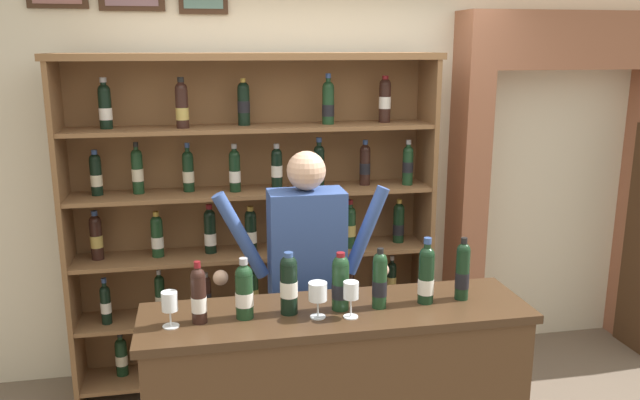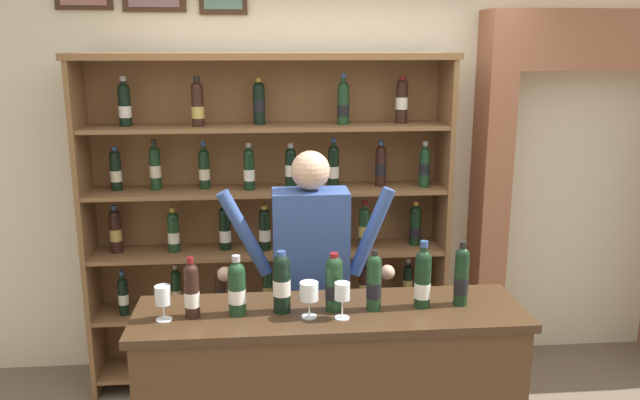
% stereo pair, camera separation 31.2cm
% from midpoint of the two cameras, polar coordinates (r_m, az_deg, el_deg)
% --- Properties ---
extents(back_wall, '(12.00, 0.19, 3.45)m').
position_cam_midpoint_polar(back_wall, '(4.32, 2.27, 7.66)').
color(back_wall, beige).
rests_on(back_wall, ground).
extents(wine_shelf, '(2.30, 0.37, 2.13)m').
position_cam_midpoint_polar(wine_shelf, '(4.05, -2.41, -1.27)').
color(wine_shelf, brown).
rests_on(wine_shelf, ground).
extents(archway_doorway, '(1.55, 0.45, 2.40)m').
position_cam_midpoint_polar(archway_doorway, '(4.81, 24.14, 3.00)').
color(archway_doorway, '#935B42').
rests_on(archway_doorway, ground).
extents(shopkeeper, '(0.96, 0.22, 1.65)m').
position_cam_midpoint_polar(shopkeeper, '(3.44, 1.76, -6.10)').
color(shopkeeper, '#2D3347').
rests_on(shopkeeper, ground).
extents(tasting_bottle_grappa, '(0.07, 0.07, 0.28)m').
position_cam_midpoint_polar(tasting_bottle_grappa, '(2.89, -8.33, -8.01)').
color(tasting_bottle_grappa, black).
rests_on(tasting_bottle_grappa, tasting_counter).
extents(tasting_bottle_vin_santo, '(0.08, 0.08, 0.28)m').
position_cam_midpoint_polar(tasting_bottle_vin_santo, '(2.89, -4.34, -7.84)').
color(tasting_bottle_vin_santo, '#19381E').
rests_on(tasting_bottle_vin_santo, tasting_counter).
extents(tasting_bottle_rosso, '(0.08, 0.08, 0.29)m').
position_cam_midpoint_polar(tasting_bottle_rosso, '(2.90, -0.35, -7.35)').
color(tasting_bottle_rosso, black).
rests_on(tasting_bottle_rosso, tasting_counter).
extents(tasting_bottle_super_tuscan, '(0.08, 0.08, 0.27)m').
position_cam_midpoint_polar(tasting_bottle_super_tuscan, '(2.94, 4.31, -7.37)').
color(tasting_bottle_super_tuscan, '#19381E').
rests_on(tasting_bottle_super_tuscan, tasting_counter).
extents(tasting_bottle_prosecco, '(0.07, 0.07, 0.29)m').
position_cam_midpoint_polar(tasting_bottle_prosecco, '(2.96, 7.87, -7.29)').
color(tasting_bottle_prosecco, '#19381E').
rests_on(tasting_bottle_prosecco, tasting_counter).
extents(tasting_bottle_bianco, '(0.08, 0.08, 0.32)m').
position_cam_midpoint_polar(tasting_bottle_bianco, '(3.02, 12.11, -6.90)').
color(tasting_bottle_bianco, black).
rests_on(tasting_bottle_bianco, tasting_counter).
extents(tasting_bottle_brunello, '(0.07, 0.07, 0.31)m').
position_cam_midpoint_polar(tasting_bottle_brunello, '(3.09, 15.35, -6.59)').
color(tasting_bottle_brunello, black).
rests_on(tasting_bottle_brunello, tasting_counter).
extents(wine_glass_left, '(0.07, 0.07, 0.16)m').
position_cam_midpoint_polar(wine_glass_left, '(2.88, -10.82, -8.60)').
color(wine_glass_left, silver).
rests_on(wine_glass_left, tasting_counter).
extents(wine_glass_spare, '(0.07, 0.07, 0.17)m').
position_cam_midpoint_polar(wine_glass_spare, '(2.86, 5.16, -8.36)').
color(wine_glass_spare, silver).
rests_on(wine_glass_spare, tasting_counter).
extents(wine_glass_right, '(0.08, 0.08, 0.16)m').
position_cam_midpoint_polar(wine_glass_right, '(2.86, 2.17, -8.35)').
color(wine_glass_right, silver).
rests_on(wine_glass_right, tasting_counter).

